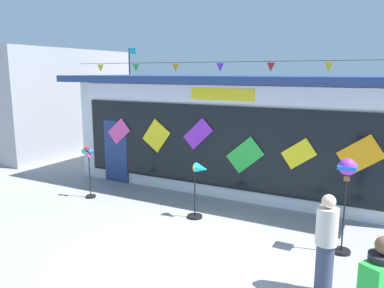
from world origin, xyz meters
The scene contains 7 objects.
ground_plane centered at (0.00, 0.00, 0.00)m, with size 80.00×80.00×0.00m, color gray.
kite_shop_building centered at (-0.85, 5.74, 1.74)m, with size 10.74×5.57×4.62m.
wind_spinner_far_left centered at (-4.18, 1.69, 0.91)m, with size 0.32×0.28×1.52m.
wind_spinner_left centered at (-0.71, 1.76, 0.90)m, with size 0.56×0.37×1.39m.
wind_spinner_center_left centered at (2.60, 1.49, 1.48)m, with size 0.36×0.36×1.92m.
person_mid_plaza centered at (2.52, -0.17, 0.86)m, with size 0.34×0.34×1.68m.
neighbour_building centered at (-11.72, 6.28, 2.25)m, with size 5.84×6.84×4.51m, color #99999E.
Camera 1 is at (3.31, -6.13, 3.54)m, focal length 35.68 mm.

